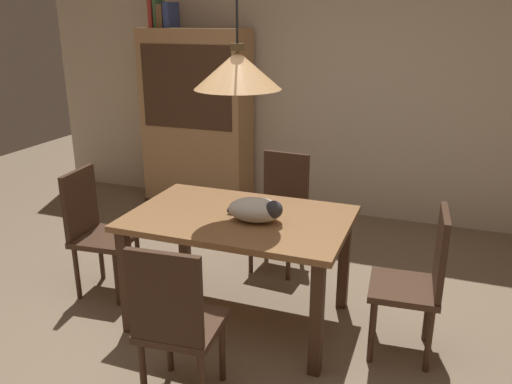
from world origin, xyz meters
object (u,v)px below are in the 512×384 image
Objects in this scene: chair_far_back at (281,206)px; chair_left_side at (95,227)px; book_brown_thick at (165,16)px; book_blue_wide at (171,15)px; pendant_lamp at (238,70)px; cat_sleeping at (257,210)px; hutch_bookcase at (197,124)px; dining_table at (239,230)px; book_green_slim at (159,14)px; chair_near_front at (175,320)px; book_red_tall at (155,13)px; chair_right_side at (419,278)px.

chair_left_side is (-1.13, -0.88, 0.00)m from chair_far_back.
book_blue_wide is (0.07, 0.00, 0.01)m from book_brown_thick.
chair_far_back is at bearing 89.64° from pendant_lamp.
cat_sleeping is 2.44m from hutch_bookcase.
book_brown_thick is at bearing 180.00° from book_blue_wide.
dining_table is at bearing 159.11° from cat_sleeping.
dining_table is 5.38× the size of book_green_slim.
pendant_lamp is (-0.01, -0.88, 1.15)m from chair_far_back.
chair_near_front is 0.50× the size of hutch_bookcase.
book_brown_thick reaches higher than chair_far_back.
chair_left_side is 1.31m from cat_sleeping.
book_brown_thick is at bearing 129.03° from dining_table.
chair_left_side is at bearing 177.89° from cat_sleeping.
chair_left_side is 2.51m from book_red_tall.
chair_near_front is 1.43m from chair_left_side.
chair_right_side is at bearing 38.24° from chair_near_front.
book_blue_wide is (0.18, 0.00, -0.02)m from book_red_tall.
book_green_slim is at bearing 144.98° from chair_right_side.
chair_far_back is 1.44m from chair_left_side.
book_green_slim is (-0.38, 0.00, 1.09)m from hutch_bookcase.
chair_near_front is 0.89m from cat_sleeping.
hutch_bookcase is at bearing 124.97° from cat_sleeping.
chair_right_side is at bearing 0.32° from chair_left_side.
cat_sleeping is (0.13, -0.93, 0.32)m from chair_far_back.
book_green_slim is 1.08× the size of book_blue_wide.
book_green_slim is (-0.51, 1.95, 1.47)m from chair_left_side.
cat_sleeping reaches higher than dining_table.
chair_far_back is 1.00× the size of chair_right_side.
chair_left_side is at bearing 142.48° from chair_near_front.
book_brown_thick reaches higher than hutch_bookcase.
dining_table is 1.51× the size of chair_far_back.
pendant_lamp reaches higher than chair_near_front.
hutch_bookcase is at bearing 93.74° from chair_left_side.
dining_table is at bearing -57.12° from hutch_bookcase.
chair_near_front is 1.00× the size of chair_left_side.
dining_table is 1.08× the size of pendant_lamp.
dining_table is 0.23m from cat_sleeping.
book_blue_wide is (-0.37, 1.95, 1.46)m from chair_left_side.
chair_left_side is (-1.13, 0.87, 0.00)m from chair_near_front.
chair_near_front is 2.38× the size of cat_sleeping.
hutch_bookcase is 6.61× the size of book_red_tall.
chair_right_side is at bearing 3.43° from cat_sleeping.
book_blue_wide is at bearing 0.00° from book_brown_thick.
chair_far_back is 1.00× the size of chair_left_side.
book_red_tall is at bearing 130.93° from pendant_lamp.
pendant_lamp reaches higher than book_brown_thick.
hutch_bookcase is 1.16m from book_green_slim.
book_red_tall is (-1.69, 2.82, 1.48)m from chair_near_front.
book_brown_thick is at bearing 0.00° from book_red_tall.
book_green_slim is 0.06m from book_brown_thick.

